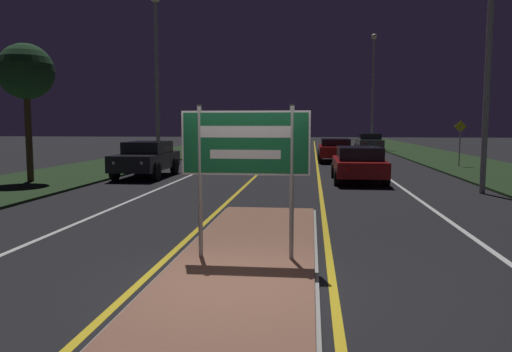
{
  "coord_description": "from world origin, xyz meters",
  "views": [
    {
      "loc": [
        1.03,
        -6.47,
        2.22
      ],
      "look_at": [
        0.0,
        2.76,
        1.25
      ],
      "focal_mm": 35.0,
      "sensor_mm": 36.0,
      "label": 1
    }
  ],
  "objects_px": {
    "streetlight_right_far": "(373,79)",
    "car_approaching_1": "(213,144)",
    "car_approaching_0": "(147,158)",
    "streetlight_left_near": "(156,50)",
    "warning_sign": "(460,139)",
    "highway_sign": "(245,150)",
    "car_receding_2": "(369,142)",
    "car_receding_0": "(359,163)",
    "car_receding_1": "(335,149)"
  },
  "relations": [
    {
      "from": "streetlight_right_far",
      "to": "car_approaching_1",
      "type": "xyz_separation_m",
      "value": [
        -12.35,
        -9.24,
        -5.32
      ]
    },
    {
      "from": "car_approaching_0",
      "to": "car_approaching_1",
      "type": "height_order",
      "value": "car_approaching_0"
    },
    {
      "from": "streetlight_left_near",
      "to": "streetlight_right_far",
      "type": "distance_m",
      "value": 24.33
    },
    {
      "from": "streetlight_left_near",
      "to": "car_approaching_1",
      "type": "relative_size",
      "value": 1.88
    },
    {
      "from": "car_approaching_1",
      "to": "streetlight_right_far",
      "type": "bearing_deg",
      "value": 36.79
    },
    {
      "from": "car_approaching_1",
      "to": "warning_sign",
      "type": "distance_m",
      "value": 17.21
    },
    {
      "from": "streetlight_left_near",
      "to": "warning_sign",
      "type": "xyz_separation_m",
      "value": [
        15.12,
        2.42,
        -4.34
      ]
    },
    {
      "from": "highway_sign",
      "to": "car_approaching_0",
      "type": "height_order",
      "value": "highway_sign"
    },
    {
      "from": "streetlight_right_far",
      "to": "car_approaching_0",
      "type": "height_order",
      "value": "streetlight_right_far"
    },
    {
      "from": "car_approaching_0",
      "to": "car_receding_2",
      "type": "bearing_deg",
      "value": 61.88
    },
    {
      "from": "streetlight_right_far",
      "to": "car_receding_0",
      "type": "height_order",
      "value": "streetlight_right_far"
    },
    {
      "from": "streetlight_left_near",
      "to": "warning_sign",
      "type": "height_order",
      "value": "streetlight_left_near"
    },
    {
      "from": "car_receding_2",
      "to": "car_receding_0",
      "type": "bearing_deg",
      "value": -97.32
    },
    {
      "from": "streetlight_right_far",
      "to": "car_approaching_1",
      "type": "bearing_deg",
      "value": -143.21
    },
    {
      "from": "car_receding_2",
      "to": "car_approaching_1",
      "type": "xyz_separation_m",
      "value": [
        -11.81,
        -6.46,
        0.01
      ]
    },
    {
      "from": "highway_sign",
      "to": "car_receding_1",
      "type": "relative_size",
      "value": 0.51
    },
    {
      "from": "highway_sign",
      "to": "car_approaching_0",
      "type": "bearing_deg",
      "value": 115.07
    },
    {
      "from": "car_receding_0",
      "to": "car_approaching_1",
      "type": "bearing_deg",
      "value": 119.07
    },
    {
      "from": "highway_sign",
      "to": "streetlight_right_far",
      "type": "distance_m",
      "value": 37.81
    },
    {
      "from": "streetlight_left_near",
      "to": "car_receding_1",
      "type": "xyz_separation_m",
      "value": [
        8.96,
        5.78,
        -5.07
      ]
    },
    {
      "from": "car_receding_0",
      "to": "car_receding_1",
      "type": "xyz_separation_m",
      "value": [
        -0.43,
        10.39,
        0.03
      ]
    },
    {
      "from": "streetlight_right_far",
      "to": "car_receding_2",
      "type": "xyz_separation_m",
      "value": [
        -0.54,
        -2.78,
        -5.33
      ]
    },
    {
      "from": "highway_sign",
      "to": "warning_sign",
      "type": "distance_m",
      "value": 20.66
    },
    {
      "from": "car_receding_2",
      "to": "warning_sign",
      "type": "distance_m",
      "value": 15.74
    },
    {
      "from": "streetlight_right_far",
      "to": "car_receding_2",
      "type": "height_order",
      "value": "streetlight_right_far"
    },
    {
      "from": "car_receding_2",
      "to": "car_receding_1",
      "type": "bearing_deg",
      "value": -105.35
    },
    {
      "from": "car_receding_0",
      "to": "car_receding_2",
      "type": "bearing_deg",
      "value": 82.68
    },
    {
      "from": "highway_sign",
      "to": "car_approaching_1",
      "type": "xyz_separation_m",
      "value": [
        -6.08,
        27.8,
        -1.03
      ]
    },
    {
      "from": "highway_sign",
      "to": "car_receding_2",
      "type": "bearing_deg",
      "value": 80.5
    },
    {
      "from": "streetlight_left_near",
      "to": "car_receding_2",
      "type": "bearing_deg",
      "value": 55.52
    },
    {
      "from": "streetlight_left_near",
      "to": "car_receding_0",
      "type": "xyz_separation_m",
      "value": [
        9.39,
        -4.62,
        -5.1
      ]
    },
    {
      "from": "car_approaching_1",
      "to": "warning_sign",
      "type": "height_order",
      "value": "warning_sign"
    },
    {
      "from": "car_receding_1",
      "to": "streetlight_left_near",
      "type": "bearing_deg",
      "value": -147.19
    },
    {
      "from": "car_receding_0",
      "to": "car_approaching_0",
      "type": "distance_m",
      "value": 8.75
    },
    {
      "from": "car_approaching_0",
      "to": "warning_sign",
      "type": "height_order",
      "value": "warning_sign"
    },
    {
      "from": "highway_sign",
      "to": "car_receding_2",
      "type": "height_order",
      "value": "highway_sign"
    },
    {
      "from": "car_receding_0",
      "to": "car_receding_2",
      "type": "relative_size",
      "value": 0.9
    },
    {
      "from": "streetlight_right_far",
      "to": "highway_sign",
      "type": "bearing_deg",
      "value": -99.62
    },
    {
      "from": "highway_sign",
      "to": "car_receding_0",
      "type": "height_order",
      "value": "highway_sign"
    },
    {
      "from": "streetlight_right_far",
      "to": "car_approaching_0",
      "type": "xyz_separation_m",
      "value": [
        -12.14,
        -24.49,
        -5.31
      ]
    },
    {
      "from": "streetlight_left_near",
      "to": "car_approaching_0",
      "type": "xyz_separation_m",
      "value": [
        0.68,
        -3.82,
        -5.02
      ]
    },
    {
      "from": "streetlight_left_near",
      "to": "car_receding_0",
      "type": "distance_m",
      "value": 11.64
    },
    {
      "from": "car_receding_0",
      "to": "car_receding_1",
      "type": "relative_size",
      "value": 0.92
    },
    {
      "from": "highway_sign",
      "to": "car_approaching_0",
      "type": "distance_m",
      "value": 13.89
    },
    {
      "from": "car_receding_1",
      "to": "car_approaching_0",
      "type": "height_order",
      "value": "car_approaching_0"
    },
    {
      "from": "streetlight_right_far",
      "to": "car_approaching_0",
      "type": "bearing_deg",
      "value": -116.37
    },
    {
      "from": "car_receding_1",
      "to": "car_approaching_0",
      "type": "relative_size",
      "value": 1.09
    },
    {
      "from": "highway_sign",
      "to": "car_approaching_0",
      "type": "relative_size",
      "value": 0.56
    },
    {
      "from": "highway_sign",
      "to": "streetlight_right_far",
      "type": "height_order",
      "value": "streetlight_right_far"
    },
    {
      "from": "car_receding_0",
      "to": "car_approaching_0",
      "type": "relative_size",
      "value": 1.0
    }
  ]
}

